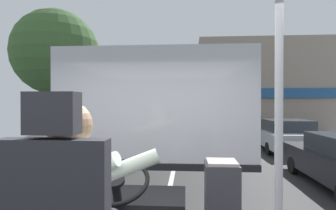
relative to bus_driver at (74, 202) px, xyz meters
The scene contains 7 objects.
ground 9.16m from the bus_driver, 88.96° to the left, with size 18.00×44.00×0.06m.
bus_driver is the anchor object (origin of this frame).
handrail_pole 1.11m from the bus_driver, ahead, with size 0.04×0.04×2.06m.
windshield_panel 1.89m from the bus_driver, 84.98° to the left, with size 2.50×0.08×1.48m.
street_tree 9.34m from the bus_driver, 117.08° to the left, with size 3.02×3.02×5.27m.
shop_building 19.41m from the bus_driver, 70.61° to the left, with size 10.21×4.99×6.10m.
parked_car_silver 11.35m from the bus_driver, 66.32° to the left, with size 2.02×4.31×1.28m.
Camera 1 is at (0.41, -1.57, 1.97)m, focal length 29.04 mm.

